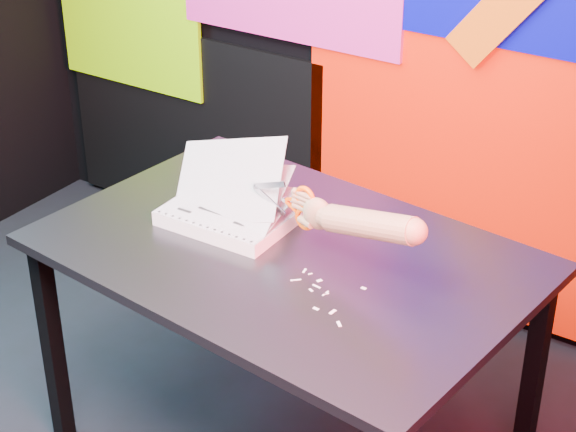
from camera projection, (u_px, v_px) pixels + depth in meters
The scene contains 7 objects.
room at pixel (34, 61), 2.22m from camera, with size 3.01×3.01×2.71m.
backdrop at pixel (362, 53), 3.46m from camera, with size 2.88×0.05×2.08m.
work_table at pixel (286, 273), 2.69m from camera, with size 1.41×1.02×0.75m.
printout_stack at pixel (229, 214), 2.77m from camera, with size 0.40×0.27×0.27m.
scissors at pixel (301, 206), 2.58m from camera, with size 0.23×0.05×0.13m.
hand_forearm at pixel (361, 222), 2.45m from camera, with size 0.42×0.12×0.15m.
paper_clippings at pixel (323, 294), 2.45m from camera, with size 0.22×0.19×0.00m.
Camera 1 is at (1.66, -1.45, 2.11)m, focal length 60.00 mm.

